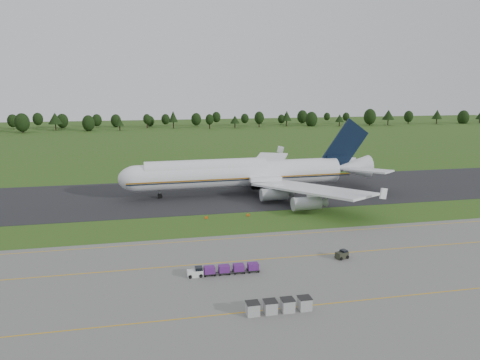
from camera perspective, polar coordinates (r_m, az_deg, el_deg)
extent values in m
plane|color=#2C4D17|center=(101.59, -3.01, -5.43)|extent=(600.00, 600.00, 0.00)
cube|color=slate|center=(70.38, 1.51, -13.43)|extent=(300.00, 52.00, 0.06)
cube|color=black|center=(128.34, -5.00, -1.79)|extent=(300.00, 40.00, 0.08)
cube|color=#D69A0C|center=(81.12, -0.51, -9.89)|extent=(300.00, 0.25, 0.01)
cube|color=#D69A0C|center=(65.15, 2.79, -15.59)|extent=(300.00, 0.20, 0.01)
cube|color=#D69A0C|center=(92.19, -2.02, -7.19)|extent=(120.00, 0.20, 0.01)
cylinder|color=black|center=(318.35, -24.96, 5.62)|extent=(0.70, 0.70, 4.09)
sphere|color=black|center=(318.00, -25.03, 6.37)|extent=(8.85, 8.85, 8.85)
cylinder|color=black|center=(326.75, -21.55, 6.02)|extent=(0.70, 0.70, 4.07)
cone|color=black|center=(326.32, -21.63, 7.01)|extent=(8.89, 8.89, 7.24)
cylinder|color=black|center=(314.84, -17.96, 6.01)|extent=(0.70, 0.70, 3.26)
sphere|color=black|center=(314.55, -18.00, 6.61)|extent=(7.77, 7.77, 7.77)
cylinder|color=black|center=(312.75, -14.44, 6.15)|extent=(0.70, 0.70, 3.00)
cone|color=black|center=(312.40, -14.48, 6.91)|extent=(5.55, 5.55, 5.34)
cylinder|color=black|center=(324.90, -11.25, 6.58)|extent=(0.70, 0.70, 4.05)
sphere|color=black|center=(324.57, -11.28, 7.31)|extent=(5.19, 5.19, 5.19)
cylinder|color=black|center=(320.69, -8.12, 6.64)|extent=(0.70, 0.70, 4.20)
cone|color=black|center=(320.24, -8.15, 7.68)|extent=(6.22, 6.22, 7.46)
cylinder|color=black|center=(314.09, -3.72, 6.62)|extent=(0.70, 0.70, 4.12)
sphere|color=black|center=(313.74, -3.73, 7.39)|extent=(5.42, 5.42, 5.42)
cylinder|color=black|center=(320.44, -0.62, 6.64)|extent=(0.70, 0.70, 3.04)
cone|color=black|center=(320.09, -0.62, 7.40)|extent=(6.61, 6.61, 5.40)
cylinder|color=black|center=(327.06, 2.35, 6.84)|extent=(0.70, 0.70, 4.23)
sphere|color=black|center=(326.72, 2.35, 7.60)|extent=(6.61, 6.61, 6.61)
cylinder|color=black|center=(334.80, 5.69, 6.88)|extent=(0.70, 0.70, 3.90)
cone|color=black|center=(334.39, 5.71, 7.80)|extent=(6.94, 6.94, 6.93)
cylinder|color=black|center=(338.55, 8.68, 6.78)|extent=(0.70, 0.70, 3.03)
sphere|color=black|center=(338.30, 8.70, 7.31)|extent=(8.49, 8.49, 8.49)
cylinder|color=black|center=(341.48, 12.02, 6.70)|extent=(0.70, 0.70, 2.99)
cone|color=black|center=(341.16, 12.05, 7.40)|extent=(6.22, 6.22, 5.32)
cylinder|color=black|center=(351.10, 15.51, 6.76)|extent=(0.70, 0.70, 4.13)
sphere|color=black|center=(350.79, 15.55, 7.45)|extent=(8.69, 8.69, 8.69)
cylinder|color=black|center=(357.60, 17.58, 6.71)|extent=(0.70, 0.70, 4.01)
cone|color=black|center=(357.21, 17.64, 7.60)|extent=(8.77, 8.77, 7.12)
cylinder|color=black|center=(374.31, 19.82, 6.73)|extent=(0.70, 0.70, 3.60)
sphere|color=black|center=(374.05, 19.86, 7.30)|extent=(6.67, 6.67, 6.67)
cylinder|color=black|center=(380.23, 22.84, 6.59)|extent=(0.70, 0.70, 3.81)
cone|color=black|center=(379.87, 22.90, 7.39)|extent=(7.45, 7.45, 6.78)
cylinder|color=black|center=(394.03, 25.53, 6.45)|extent=(0.70, 0.70, 2.92)
sphere|color=black|center=(393.82, 25.57, 6.89)|extent=(8.40, 8.40, 8.40)
cylinder|color=black|center=(401.96, 27.17, 6.40)|extent=(0.70, 0.70, 3.05)
cone|color=black|center=(401.69, 27.22, 7.00)|extent=(6.38, 6.38, 5.43)
cylinder|color=white|center=(127.98, 0.11, 0.75)|extent=(55.92, 8.43, 6.92)
cylinder|color=white|center=(125.78, -4.15, 1.29)|extent=(32.82, 6.28, 5.40)
sphere|color=white|center=(124.47, -12.46, 0.16)|extent=(6.92, 6.92, 6.92)
cone|color=white|center=(139.41, 13.47, 1.54)|extent=(10.75, 6.86, 6.57)
cube|color=#BD771C|center=(124.78, 0.49, 0.20)|extent=(61.50, 1.72, 0.34)
cube|color=white|center=(114.97, 8.57, -1.08)|extent=(23.64, 33.42, 0.53)
cube|color=white|center=(148.93, 3.27, 1.96)|extent=(22.28, 33.73, 0.53)
cylinder|color=#93969B|center=(118.80, 4.17, -1.75)|extent=(6.81, 3.26, 3.08)
cylinder|color=#93969B|center=(110.69, 8.13, -2.85)|extent=(6.81, 3.26, 3.08)
cylinder|color=#93969B|center=(141.52, 1.19, 0.47)|extent=(6.81, 3.26, 3.08)
cylinder|color=#93969B|center=(152.73, 1.86, 1.30)|extent=(6.81, 3.26, 3.08)
cube|color=black|center=(137.38, 12.71, 4.16)|extent=(14.03, 0.91, 15.43)
cube|color=white|center=(133.78, 15.42, 1.14)|extent=(11.31, 13.34, 0.43)
cube|color=white|center=(146.34, 12.71, 2.16)|extent=(10.89, 13.45, 0.43)
cylinder|color=slate|center=(125.66, -9.74, -1.73)|extent=(0.35, 0.35, 2.11)
cylinder|color=black|center=(125.76, -9.73, -1.92)|extent=(1.27, 0.90, 1.25)
cylinder|color=slate|center=(126.34, 3.11, -1.50)|extent=(0.35, 0.35, 2.11)
cylinder|color=black|center=(126.44, 3.11, -1.70)|extent=(1.27, 0.90, 1.25)
cylinder|color=slate|center=(134.43, 2.06, -0.69)|extent=(0.35, 0.35, 2.11)
cylinder|color=black|center=(134.53, 2.06, -0.86)|extent=(1.27, 0.90, 1.25)
cube|color=white|center=(75.41, -5.49, -11.25)|extent=(2.47, 1.33, 1.04)
cylinder|color=black|center=(74.81, -6.09, -11.65)|extent=(0.57, 0.21, 0.57)
cube|color=black|center=(75.74, -3.75, -11.26)|extent=(1.90, 1.42, 0.11)
cube|color=#4F1B69|center=(75.52, -3.75, -10.87)|extent=(1.71, 1.33, 1.04)
cylinder|color=black|center=(75.11, -4.25, -11.62)|extent=(0.32, 0.14, 0.32)
cube|color=black|center=(76.09, -1.95, -11.14)|extent=(1.90, 1.42, 0.11)
cube|color=#4F1B69|center=(75.87, -1.95, -10.74)|extent=(1.71, 1.33, 1.04)
cylinder|color=black|center=(75.43, -2.43, -11.49)|extent=(0.32, 0.14, 0.32)
cube|color=black|center=(76.50, -0.16, -11.00)|extent=(1.90, 1.42, 0.11)
cube|color=#4F1B69|center=(76.28, -0.16, -10.60)|extent=(1.71, 1.33, 1.04)
cylinder|color=black|center=(75.83, -0.63, -11.35)|extent=(0.32, 0.14, 0.32)
cube|color=black|center=(76.99, 1.59, -10.85)|extent=(1.90, 1.42, 0.11)
cube|color=#4F1B69|center=(76.77, 1.60, -10.46)|extent=(1.71, 1.33, 1.04)
cylinder|color=black|center=(76.30, 1.15, -11.20)|extent=(0.32, 0.14, 0.32)
cylinder|color=black|center=(75.50, -5.49, -11.41)|extent=(0.57, 0.21, 0.57)
cube|color=#292B1E|center=(84.10, 12.31, -8.95)|extent=(2.40, 1.89, 1.16)
cylinder|color=black|center=(83.37, 12.01, -9.33)|extent=(0.59, 0.21, 0.59)
cylinder|color=black|center=(85.03, 12.58, -8.93)|extent=(0.59, 0.21, 0.59)
cube|color=#A2A2A2|center=(63.68, 1.54, -15.43)|extent=(1.65, 1.65, 1.65)
cube|color=black|center=(63.29, 1.55, -14.73)|extent=(1.75, 1.75, 0.08)
cube|color=#A2A2A2|center=(64.23, 3.70, -15.20)|extent=(1.65, 1.65, 1.65)
cube|color=black|center=(63.85, 3.71, -14.51)|extent=(1.75, 1.75, 0.08)
cube|color=#A2A2A2|center=(64.87, 5.81, -14.95)|extent=(1.65, 1.65, 1.65)
cube|color=black|center=(64.49, 5.83, -14.27)|extent=(1.75, 1.75, 0.08)
cube|color=#A2A2A2|center=(65.58, 7.88, -14.70)|extent=(1.65, 1.65, 1.65)
cube|color=black|center=(65.21, 7.90, -14.01)|extent=(1.75, 1.75, 0.08)
cube|color=#F14107|center=(105.73, -4.13, -4.59)|extent=(0.50, 0.12, 0.60)
cube|color=black|center=(105.81, -4.13, -4.73)|extent=(0.30, 0.30, 0.04)
cube|color=#F14107|center=(107.41, 0.99, -4.29)|extent=(0.50, 0.12, 0.60)
cube|color=black|center=(107.49, 0.99, -4.44)|extent=(0.30, 0.30, 0.04)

